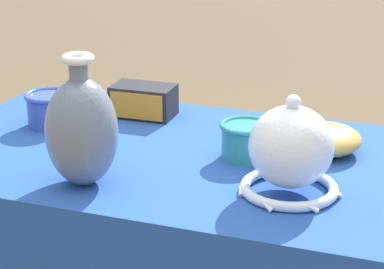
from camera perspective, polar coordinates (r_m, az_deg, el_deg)
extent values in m
cylinder|color=brown|center=(2.42, -10.69, -6.39)|extent=(0.04, 0.04, 0.76)
cube|color=brown|center=(1.78, -0.08, -2.11)|extent=(1.26, 0.70, 0.03)
cube|color=#234C9E|center=(1.77, -0.08, -1.57)|extent=(1.28, 0.72, 0.01)
ellipsoid|color=slate|center=(1.59, -8.41, 0.20)|extent=(0.15, 0.15, 0.24)
cylinder|color=slate|center=(1.55, -8.66, 4.92)|extent=(0.04, 0.04, 0.05)
torus|color=white|center=(1.54, -8.71, 5.76)|extent=(0.07, 0.07, 0.02)
torus|color=white|center=(1.58, 7.41, -4.06)|extent=(0.21, 0.21, 0.02)
ellipsoid|color=white|center=(1.54, 7.56, -0.92)|extent=(0.18, 0.18, 0.17)
sphere|color=white|center=(1.51, 7.72, 2.46)|extent=(0.03, 0.03, 0.03)
cone|color=white|center=(1.56, 11.11, -4.55)|extent=(0.01, 0.03, 0.02)
cone|color=white|center=(1.64, 10.23, -3.25)|extent=(0.03, 0.03, 0.02)
cone|color=white|center=(1.67, 7.40, -2.61)|extent=(0.03, 0.02, 0.02)
cone|color=white|center=(1.64, 4.58, -3.02)|extent=(0.02, 0.03, 0.02)
cone|color=white|center=(1.56, 3.70, -4.25)|extent=(0.02, 0.03, 0.02)
cone|color=white|center=(1.49, 5.68, -5.45)|extent=(0.03, 0.02, 0.02)
cone|color=white|center=(1.50, 9.13, -5.59)|extent=(0.03, 0.03, 0.02)
cube|color=#232328|center=(2.03, -3.71, 2.59)|extent=(0.17, 0.10, 0.08)
cube|color=orange|center=(1.98, -4.27, 2.15)|extent=(0.15, 0.01, 0.07)
ellipsoid|color=gold|center=(1.80, 10.14, -0.34)|extent=(0.17, 0.17, 0.07)
cylinder|color=#3851A8|center=(1.98, -10.78, 1.81)|extent=(0.12, 0.12, 0.08)
torus|color=#3851A8|center=(1.97, -10.86, 2.95)|extent=(0.13, 0.13, 0.01)
cylinder|color=teal|center=(1.74, 4.10, -0.55)|extent=(0.11, 0.11, 0.08)
torus|color=teal|center=(1.73, 4.14, 0.68)|extent=(0.12, 0.12, 0.01)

